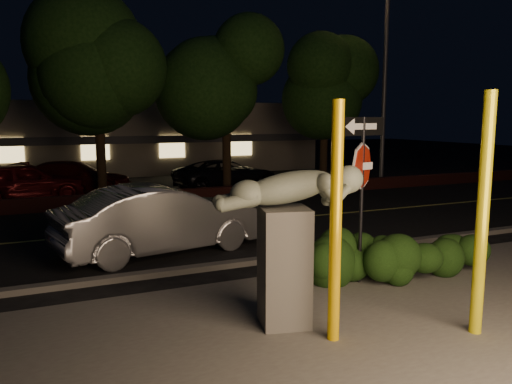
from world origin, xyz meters
The scene contains 23 objects.
ground centered at (0.00, 10.00, 0.00)m, with size 90.00×90.00×0.00m, color black.
patio centered at (0.00, -1.00, 0.01)m, with size 14.00×6.00×0.02m, color #4C4944.
road centered at (0.00, 7.00, 0.01)m, with size 80.00×8.00×0.01m, color black.
lane_marking centered at (0.00, 7.00, 0.02)m, with size 80.00×0.12×0.01m, color #BDB84B.
curb centered at (0.00, 2.90, 0.06)m, with size 80.00×0.25×0.12m, color #4C4944.
brick_wall centered at (0.00, 11.30, 0.25)m, with size 40.00×0.35×0.50m, color #491B17.
parking_lot centered at (0.00, 17.00, 0.01)m, with size 40.00×12.00×0.01m, color black.
building centered at (0.00, 24.99, 2.00)m, with size 22.00×10.20×4.00m.
tree_far_b centered at (-2.50, 13.20, 6.05)m, with size 5.20×5.20×8.41m.
tree_far_c centered at (2.50, 12.80, 5.66)m, with size 4.80×4.80×7.84m.
tree_far_d centered at (7.50, 13.30, 5.42)m, with size 4.40×4.40×7.42m.
yellow_pole_left centered at (-1.03, -0.99, 1.69)m, with size 0.17×0.17×3.39m, color yellow.
yellow_pole_right centered at (1.00, -1.64, 1.76)m, with size 0.18×0.18×3.52m, color yellow.
signpost centered at (0.78, 0.95, 2.24)m, with size 1.05×0.24×3.15m.
sculpture centered at (-1.39, -0.22, 1.50)m, with size 2.28×1.08×2.44m.
hedge_center centered at (0.46, 1.28, 0.55)m, with size 2.11×0.99×1.10m, color black.
hedge_right centered at (1.56, 0.70, 0.56)m, with size 1.72×0.92×1.13m, color black.
hedge_far_right centered at (2.94, 0.84, 0.46)m, with size 1.34×0.84×0.93m, color black.
streetlight centered at (9.96, 12.43, 5.77)m, with size 1.46×0.42×9.70m.
silver_sedan centered at (-2.15, 4.62, 0.80)m, with size 1.70×4.87×1.60m, color silver.
parked_car_red centered at (-5.19, 14.21, 0.73)m, with size 1.73×4.30×1.46m, color maroon.
parked_car_darkred centered at (-3.40, 15.08, 0.68)m, with size 1.91×4.70×1.36m, color #460D0A.
parked_car_dark centered at (2.92, 13.92, 0.66)m, with size 2.18×4.72×1.31m, color black.
Camera 1 is at (-4.74, -6.70, 3.14)m, focal length 35.00 mm.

